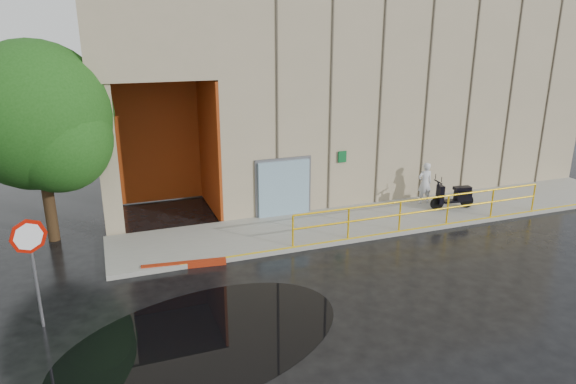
{
  "coord_description": "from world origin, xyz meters",
  "views": [
    {
      "loc": [
        -5.73,
        -10.52,
        6.58
      ],
      "look_at": [
        -0.72,
        3.0,
        1.98
      ],
      "focal_mm": 32.0,
      "sensor_mm": 36.0,
      "label": 1
    }
  ],
  "objects_px": {
    "scooter": "(454,189)",
    "tree_near": "(42,122)",
    "stop_sign": "(31,250)",
    "person": "(425,183)",
    "red_curb": "(184,265)"
  },
  "relations": [
    {
      "from": "scooter",
      "to": "red_curb",
      "type": "xyz_separation_m",
      "value": [
        -10.2,
        -1.23,
        -0.83
      ]
    },
    {
      "from": "person",
      "to": "red_curb",
      "type": "bearing_deg",
      "value": 16.68
    },
    {
      "from": "red_curb",
      "to": "tree_near",
      "type": "xyz_separation_m",
      "value": [
        -3.49,
        3.38,
        3.8
      ]
    },
    {
      "from": "stop_sign",
      "to": "red_curb",
      "type": "xyz_separation_m",
      "value": [
        3.57,
        1.93,
        -1.84
      ]
    },
    {
      "from": "scooter",
      "to": "stop_sign",
      "type": "relative_size",
      "value": 0.66
    },
    {
      "from": "scooter",
      "to": "tree_near",
      "type": "height_order",
      "value": "tree_near"
    },
    {
      "from": "scooter",
      "to": "stop_sign",
      "type": "distance_m",
      "value": 14.17
    },
    {
      "from": "person",
      "to": "stop_sign",
      "type": "xyz_separation_m",
      "value": [
        -13.14,
        -4.09,
        0.98
      ]
    },
    {
      "from": "stop_sign",
      "to": "scooter",
      "type": "bearing_deg",
      "value": 11.63
    },
    {
      "from": "red_curb",
      "to": "stop_sign",
      "type": "bearing_deg",
      "value": -151.57
    },
    {
      "from": "person",
      "to": "scooter",
      "type": "height_order",
      "value": "person"
    },
    {
      "from": "scooter",
      "to": "tree_near",
      "type": "relative_size",
      "value": 0.28
    },
    {
      "from": "person",
      "to": "tree_near",
      "type": "height_order",
      "value": "tree_near"
    },
    {
      "from": "tree_near",
      "to": "red_curb",
      "type": "bearing_deg",
      "value": -44.11
    },
    {
      "from": "scooter",
      "to": "stop_sign",
      "type": "xyz_separation_m",
      "value": [
        -13.78,
        -3.16,
        1.01
      ]
    }
  ]
}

